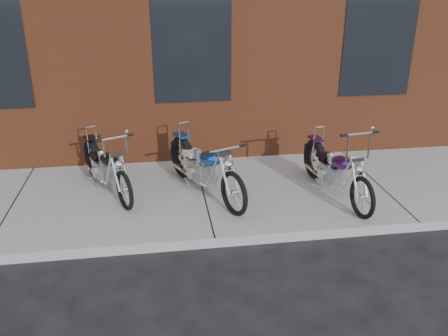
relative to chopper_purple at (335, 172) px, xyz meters
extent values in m
plane|color=black|center=(-2.09, -1.11, -0.55)|extent=(120.00, 120.00, 0.00)
cube|color=gray|center=(-2.09, 0.39, -0.47)|extent=(22.00, 3.00, 0.15)
torus|color=black|center=(-0.08, 0.56, -0.05)|extent=(0.23, 0.72, 0.70)
torus|color=black|center=(0.13, -0.96, -0.08)|extent=(0.16, 0.64, 0.64)
cube|color=gray|center=(0.01, -0.06, -0.06)|extent=(0.32, 0.43, 0.29)
ellipsoid|color=#491C67|center=(0.04, -0.33, 0.23)|extent=(0.33, 0.57, 0.30)
cube|color=black|center=(-0.03, 0.19, 0.14)|extent=(0.27, 0.30, 0.06)
cylinder|color=silver|center=(0.12, -0.84, 0.18)|extent=(0.08, 0.29, 0.53)
cylinder|color=silver|center=(0.10, -0.72, 0.82)|extent=(0.54, 0.10, 0.03)
cylinder|color=silver|center=(-0.07, 0.48, 0.33)|extent=(0.02, 0.02, 0.47)
cylinder|color=silver|center=(0.09, 0.17, -0.18)|extent=(0.17, 0.88, 0.05)
torus|color=black|center=(-2.31, 0.92, -0.02)|extent=(0.43, 0.75, 0.76)
torus|color=black|center=(-1.66, -0.60, -0.06)|extent=(0.34, 0.66, 0.68)
cube|color=gray|center=(-2.05, 0.30, -0.03)|extent=(0.44, 0.50, 0.32)
ellipsoid|color=#1F50B2|center=(-1.93, 0.03, 0.27)|extent=(0.48, 0.64, 0.32)
cube|color=beige|center=(-2.15, 0.55, 0.18)|extent=(0.35, 0.37, 0.06)
cylinder|color=silver|center=(-1.71, -0.48, 0.22)|extent=(0.16, 0.30, 0.57)
cylinder|color=silver|center=(-1.76, -0.35, 0.56)|extent=(0.54, 0.26, 0.03)
cylinder|color=silver|center=(-2.28, 0.84, 0.38)|extent=(0.03, 0.03, 0.50)
cylinder|color=silver|center=(-2.02, 0.56, -0.17)|extent=(0.42, 0.89, 0.05)
torus|color=black|center=(-3.87, 1.21, -0.05)|extent=(0.40, 0.69, 0.69)
torus|color=black|center=(-3.27, -0.17, -0.09)|extent=(0.31, 0.60, 0.62)
cube|color=gray|center=(-3.63, 0.65, -0.06)|extent=(0.40, 0.46, 0.29)
ellipsoid|color=black|center=(-3.52, 0.40, 0.22)|extent=(0.44, 0.58, 0.29)
cube|color=black|center=(-3.73, 0.88, 0.13)|extent=(0.32, 0.34, 0.06)
cylinder|color=silver|center=(-3.32, -0.06, 0.16)|extent=(0.15, 0.27, 0.52)
cylinder|color=silver|center=(-3.37, 0.05, 0.68)|extent=(0.49, 0.24, 0.03)
cylinder|color=silver|center=(-3.84, 1.14, 0.31)|extent=(0.03, 0.03, 0.46)
cylinder|color=silver|center=(-3.61, 0.89, -0.19)|extent=(0.39, 0.81, 0.05)
camera|label=1|loc=(-2.80, -6.67, 2.93)|focal=38.00mm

